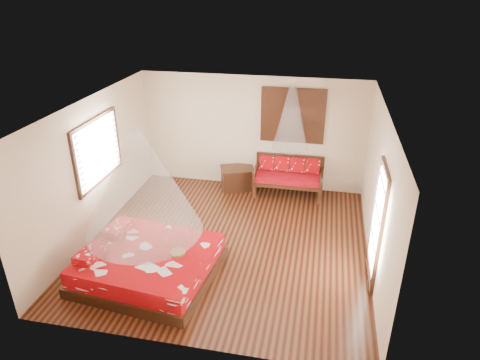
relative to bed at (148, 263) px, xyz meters
The scene contains 10 objects.
room 2.09m from the bed, 48.61° to the left, with size 5.54×5.54×2.84m.
bed is the anchor object (origin of this frame).
daybed 4.26m from the bed, 60.06° to the left, with size 1.66×0.74×0.94m.
storage_chest 3.85m from the bed, 77.36° to the left, with size 0.97×0.85×0.56m.
shutter_panel 4.84m from the bed, 62.20° to the left, with size 1.52×0.06×1.32m.
window_left 2.61m from the bed, 135.80° to the left, with size 0.10×1.74×1.34m.
glazed_door 4.02m from the bed, 10.41° to the left, with size 0.08×1.02×2.16m.
wine_tray 0.63m from the bed, ahead, with size 0.28×0.28×0.22m.
mosquito_net_main 1.60m from the bed, ahead, with size 1.96×1.96×1.80m, color silver.
mosquito_net_daybed 4.50m from the bed, 59.20° to the left, with size 0.81×0.81×1.50m, color silver.
Camera 1 is at (1.69, -7.08, 4.87)m, focal length 32.00 mm.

